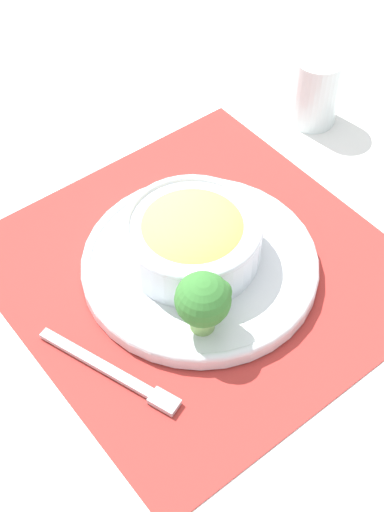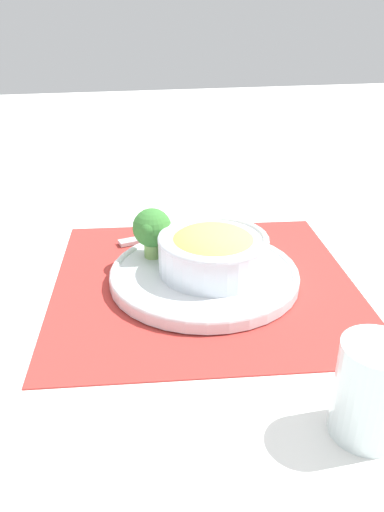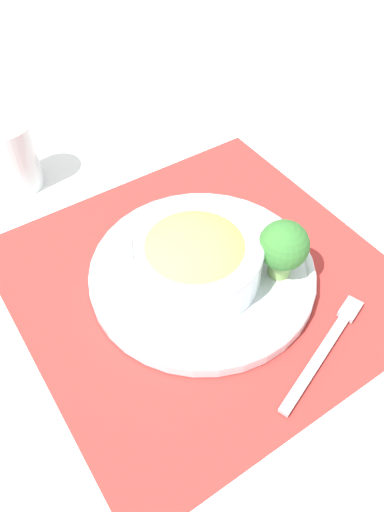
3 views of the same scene
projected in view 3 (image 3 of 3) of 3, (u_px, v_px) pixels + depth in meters
ground_plane at (202, 279)px, 0.65m from camera, size 4.00×4.00×0.00m
placemat at (202, 278)px, 0.65m from camera, size 0.50×0.51×0.00m
plate at (202, 271)px, 0.64m from camera, size 0.29×0.29×0.02m
bowl at (194, 255)px, 0.61m from camera, size 0.17×0.17×0.07m
broccoli_floret at (283, 246)px, 0.60m from camera, size 0.06×0.06×0.08m
carrot_slice_near at (216, 243)px, 0.66m from camera, size 0.04×0.04×0.01m
carrot_slice_middle at (205, 241)px, 0.67m from camera, size 0.04×0.04×0.01m
carrot_slice_far at (193, 241)px, 0.66m from camera, size 0.04×0.04×0.01m
carrot_slice_extra at (182, 245)px, 0.66m from camera, size 0.04×0.04×0.01m
water_glass at (14, 160)px, 0.75m from camera, size 0.07×0.07×0.11m
fork at (330, 341)px, 0.58m from camera, size 0.06×0.18×0.01m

